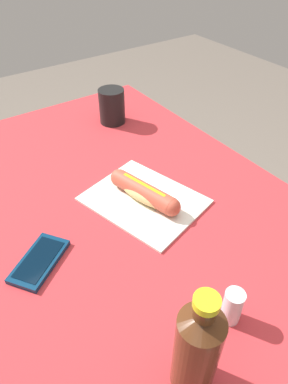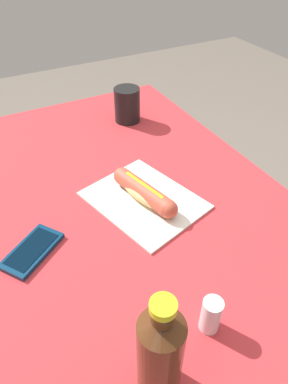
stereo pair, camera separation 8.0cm
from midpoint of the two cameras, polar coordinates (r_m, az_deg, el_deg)
The scene contains 8 objects.
ground_plane at distance 1.53m, azimuth -1.55°, elevation -23.05°, with size 6.00×6.00×0.00m, color #6B6056.
dining_table at distance 1.01m, azimuth -2.18°, elevation -6.74°, with size 1.14×0.83×0.78m.
paper_wrapper at distance 0.88m, azimuth 2.60°, elevation -1.44°, with size 0.28×0.22×0.01m, color silver.
hot_dog at distance 0.86m, azimuth 2.65°, elevation -0.13°, with size 0.21×0.09×0.05m.
cell_phone at distance 0.79m, azimuth -15.16°, elevation -9.42°, with size 0.14×0.15×0.01m.
soda_bottle at distance 0.54m, azimuth 7.36°, elevation -25.07°, with size 0.07×0.07×0.23m.
drinking_cup at distance 1.21m, azimuth -0.83°, elevation 14.10°, with size 0.09×0.09×0.12m, color black.
salt_shaker at distance 0.66m, azimuth 14.81°, elevation -19.08°, with size 0.04×0.04×0.08m, color silver.
Camera 2 is at (-0.65, 0.25, 1.37)m, focal length 32.41 mm.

